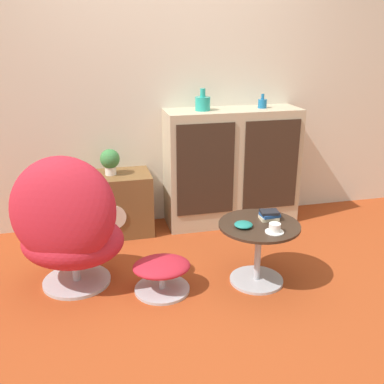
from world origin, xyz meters
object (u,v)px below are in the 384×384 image
Objects in this scene: teacup at (275,229)px; book_stack at (269,215)px; bowl at (243,225)px; vase_leftmost at (203,103)px; egg_chair at (68,227)px; tv_console at (112,204)px; vase_inner_left at (262,103)px; sideboard at (232,167)px; ottoman at (162,271)px; coffee_table at (258,245)px; potted_plant at (110,160)px.

book_stack is at bearing 76.69° from teacup.
book_stack is 0.23m from bowl.
vase_leftmost reaches higher than book_stack.
egg_chair is at bearing 164.30° from teacup.
vase_inner_left reaches higher than tv_console.
sideboard is 1.14m from bowl.
book_stack is at bearing -78.27° from vase_leftmost.
sideboard is 3.02× the size of ottoman.
vase_inner_left is (0.27, 0.00, 0.57)m from sideboard.
teacup is (0.05, -0.15, 0.19)m from coffee_table.
vase_inner_left is at bearing 0.43° from potted_plant.
ottoman is 0.69m from coffee_table.
egg_chair is at bearing -153.03° from vase_inner_left.
teacup is (0.72, -0.19, 0.32)m from ottoman.
egg_chair is 7.10× the size of book_stack.
teacup is at bearing -14.40° from ottoman.
bowl is (-0.01, -1.11, -0.65)m from vase_leftmost.
vase_leftmost is (1.15, 0.86, 0.65)m from egg_chair.
book_stack reaches higher than coffee_table.
coffee_table is at bearing -49.02° from tv_console.
egg_chair reaches higher than teacup.
sideboard reaches higher than potted_plant.
coffee_table is 1.47m from potted_plant.
sideboard is 9.60× the size of teacup.
ottoman is 2.86× the size of book_stack.
teacup is at bearing -36.18° from bowl.
tv_console is 4.94× the size of book_stack.
tv_console is at bearing -179.24° from vase_leftmost.
vase_leftmost is 0.84× the size of potted_plant.
vase_inner_left reaches higher than book_stack.
ottoman is 0.84m from book_stack.
bowl is (-0.22, -0.08, -0.01)m from book_stack.
vase_inner_left is at bearing 26.97° from egg_chair.
teacup is 0.21m from book_stack.
book_stack is (1.03, -1.02, 0.21)m from tv_console.
ottoman is 2.13× the size of vase_leftmost.
egg_chair reaches higher than tv_console.
sideboard reaches higher than coffee_table.
sideboard is 1.12m from coffee_table.
potted_plant is 1.45m from book_stack.
bowl is at bearing -116.34° from vase_inner_left.
coffee_table is (0.93, -1.08, 0.02)m from tv_console.
coffee_table is 1.37m from vase_leftmost.
bowl is at bearing -169.90° from coffee_table.
tv_console is 1.73× the size of ottoman.
vase_leftmost is (-0.12, 1.09, 0.83)m from coffee_table.
sideboard is 1.24m from teacup.
potted_plant reaches higher than coffee_table.
tv_console is at bearing -179.55° from vase_inner_left.
tv_console is 1.17m from vase_leftmost.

